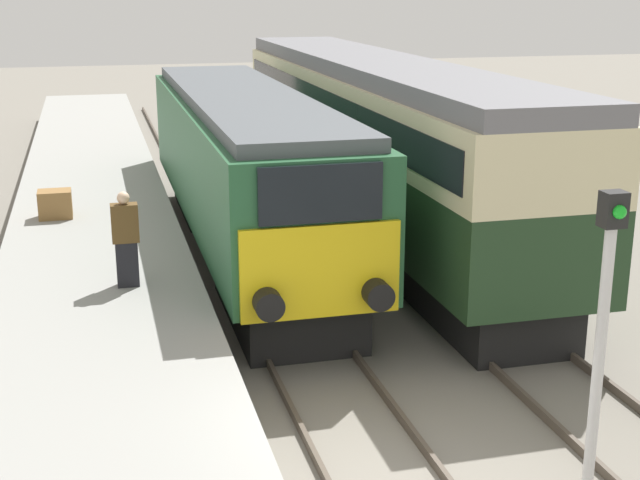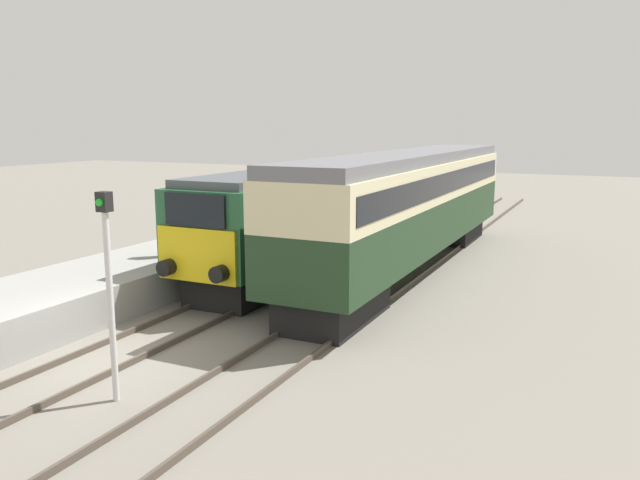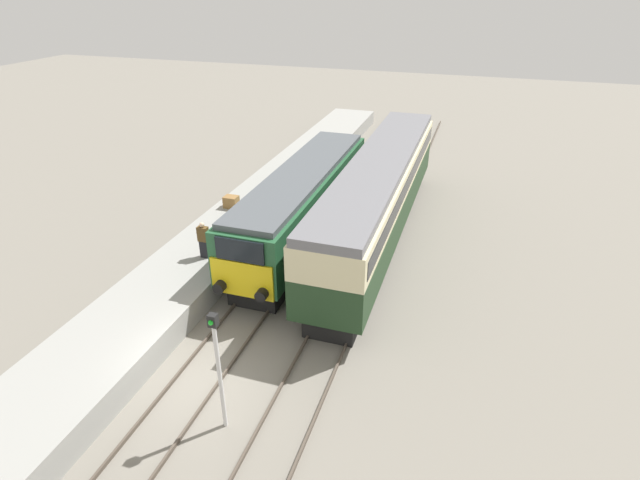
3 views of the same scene
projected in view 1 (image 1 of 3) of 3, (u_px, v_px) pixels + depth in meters
The scene contains 8 objects.
platform_left at pixel (97, 273), 17.19m from camera, with size 3.50×50.00×1.03m.
rails_near_track at pixel (298, 336), 15.32m from camera, with size 1.51×60.00×0.14m.
rails_far_track at pixel (481, 318), 16.13m from camera, with size 1.50×60.00×0.14m.
locomotive at pixel (245, 166), 19.52m from camera, with size 2.70×13.72×3.66m.
passenger_carriage at pixel (375, 129), 21.39m from camera, with size 2.75×17.54×4.21m.
person_on_platform at pixel (126, 240), 14.71m from camera, with size 0.44×0.26×1.61m.
signal_post at pixel (601, 344), 9.12m from camera, with size 0.24×0.28×3.96m.
luggage_crate at pixel (55, 204), 19.16m from camera, with size 0.70×0.56×0.60m.
Camera 1 is at (-3.21, -8.89, 5.92)m, focal length 50.00 mm.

